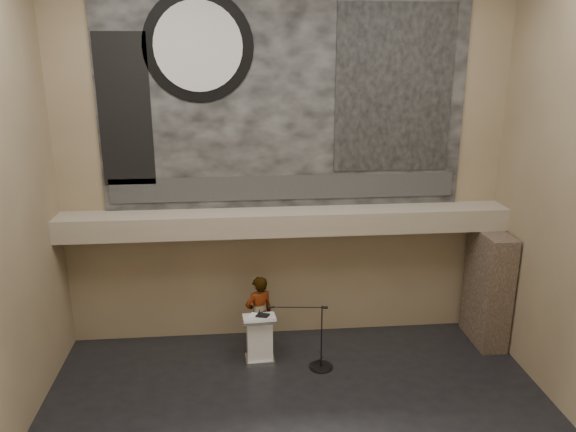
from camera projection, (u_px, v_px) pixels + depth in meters
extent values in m
cube|color=#7C684E|center=(285.00, 161.00, 12.53)|extent=(10.00, 0.02, 8.50)
cube|color=#7C684E|center=(364.00, 341.00, 4.92)|extent=(10.00, 0.02, 8.50)
cube|color=gray|center=(286.00, 221.00, 12.53)|extent=(10.00, 0.80, 0.50)
cylinder|color=#B2893D|center=(215.00, 236.00, 12.43)|extent=(0.04, 0.04, 0.06)
cylinder|color=#B2893D|center=(370.00, 232.00, 12.74)|extent=(0.04, 0.04, 0.06)
cube|color=black|center=(285.00, 95.00, 12.08)|extent=(8.00, 0.05, 5.00)
cube|color=#2A2A2A|center=(285.00, 188.00, 12.64)|extent=(7.76, 0.02, 0.55)
cylinder|color=black|center=(198.00, 46.00, 11.59)|extent=(2.30, 0.02, 2.30)
cylinder|color=silver|center=(198.00, 46.00, 11.57)|extent=(1.84, 0.02, 1.84)
cube|color=black|center=(394.00, 89.00, 12.23)|extent=(2.60, 0.02, 3.60)
cube|color=black|center=(125.00, 111.00, 11.83)|extent=(1.10, 0.02, 3.20)
cube|color=#3F3126|center=(488.00, 287.00, 12.99)|extent=(0.60, 1.40, 2.70)
cube|color=silver|center=(260.00, 359.00, 12.48)|extent=(0.65, 0.51, 0.08)
cube|color=white|center=(259.00, 338.00, 12.33)|extent=(0.57, 0.41, 0.96)
cube|color=white|center=(259.00, 317.00, 12.16)|extent=(0.73, 0.54, 0.13)
cube|color=black|center=(263.00, 316.00, 12.15)|extent=(0.33, 0.30, 0.04)
cube|color=white|center=(254.00, 316.00, 12.16)|extent=(0.33, 0.37, 0.00)
imported|color=silver|center=(259.00, 314.00, 12.65)|extent=(0.78, 0.66, 1.82)
cylinder|color=black|center=(321.00, 367.00, 12.22)|extent=(0.52, 0.52, 0.02)
cylinder|color=black|center=(322.00, 337.00, 12.01)|extent=(0.03, 0.03, 1.48)
cylinder|color=black|center=(297.00, 307.00, 11.81)|extent=(1.19, 0.15, 0.02)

